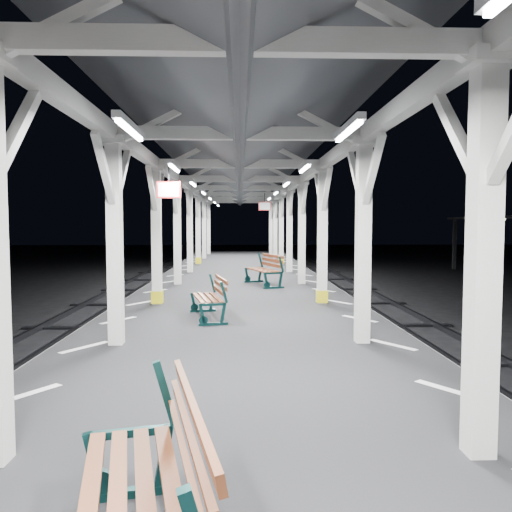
{
  "coord_description": "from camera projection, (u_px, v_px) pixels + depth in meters",
  "views": [
    {
      "loc": [
        -0.0,
        -10.03,
        2.95
      ],
      "look_at": [
        0.37,
        1.52,
        2.2
      ],
      "focal_mm": 35.0,
      "sensor_mm": 36.0,
      "label": 1
    }
  ],
  "objects": [
    {
      "name": "ground",
      "position": [
        240.0,
        368.0,
        10.19
      ],
      "size": [
        120.0,
        120.0,
        0.0
      ],
      "primitive_type": "plane",
      "color": "black",
      "rests_on": "ground"
    },
    {
      "name": "platform",
      "position": [
        240.0,
        344.0,
        10.16
      ],
      "size": [
        6.0,
        50.0,
        1.0
      ],
      "primitive_type": "cube",
      "color": "black",
      "rests_on": "ground"
    },
    {
      "name": "hazard_stripes_left",
      "position": [
        119.0,
        320.0,
        10.04
      ],
      "size": [
        1.0,
        48.0,
        0.01
      ],
      "primitive_type": "cube",
      "color": "silver",
      "rests_on": "platform"
    },
    {
      "name": "hazard_stripes_right",
      "position": [
        360.0,
        319.0,
        10.2
      ],
      "size": [
        1.0,
        48.0,
        0.01
      ],
      "primitive_type": "cube",
      "color": "silver",
      "rests_on": "platform"
    },
    {
      "name": "track_right",
      "position": [
        481.0,
        362.0,
        10.35
      ],
      "size": [
        2.2,
        60.0,
        0.16
      ],
      "color": "#2D2D33",
      "rests_on": "ground"
    },
    {
      "name": "canopy",
      "position": [
        240.0,
        142.0,
        9.87
      ],
      "size": [
        5.4,
        49.0,
        4.65
      ],
      "color": "silver",
      "rests_on": "platform"
    },
    {
      "name": "bench_near",
      "position": [
        152.0,
        487.0,
        2.69
      ],
      "size": [
        1.06,
        1.93,
        0.99
      ],
      "rotation": [
        0.0,
        0.0,
        0.22
      ],
      "color": "#0B2929",
      "rests_on": "platform"
    },
    {
      "name": "bench_mid",
      "position": [
        212.0,
        296.0,
        10.27
      ],
      "size": [
        0.88,
        1.66,
        0.85
      ],
      "rotation": [
        0.0,
        0.0,
        0.2
      ],
      "color": "#0B2929",
      "rests_on": "platform"
    },
    {
      "name": "bench_far",
      "position": [
        266.0,
        269.0,
        15.76
      ],
      "size": [
        1.2,
        1.93,
        0.98
      ],
      "rotation": [
        0.0,
        0.0,
        0.32
      ],
      "color": "#0B2929",
      "rests_on": "platform"
    }
  ]
}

